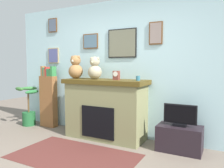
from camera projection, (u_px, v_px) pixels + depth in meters
The scene contains 11 objects.
back_wall at pixel (123, 68), 4.26m from camera, with size 5.20×0.15×2.60m.
fireplace at pixel (106, 109), 4.11m from camera, with size 1.58×0.64×1.10m.
bookshelf at pixel (49, 99), 4.89m from camera, with size 0.38×0.16×1.34m.
potted_plant at pixel (28, 111), 5.01m from camera, with size 0.48×0.58×0.89m.
tv_stand at pixel (179, 139), 3.50m from camera, with size 0.69×0.40×0.41m, color black.
television at pixel (180, 116), 3.47m from camera, with size 0.51×0.14×0.35m.
area_rug at pixel (74, 156), 3.31m from camera, with size 1.88×1.09×0.01m, color #562823.
candle_jar at pixel (138, 78), 3.75m from camera, with size 0.07×0.07×0.08m, color teal.
mantel_clock at pixel (116, 75), 3.93m from camera, with size 0.11×0.08×0.16m.
teddy_bear_brown at pixel (76, 68), 4.34m from camera, with size 0.28×0.28×0.46m.
teddy_bear_tan at pixel (95, 69), 4.14m from camera, with size 0.26×0.26×0.42m.
Camera 1 is at (1.80, -1.88, 1.36)m, focal length 35.38 mm.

